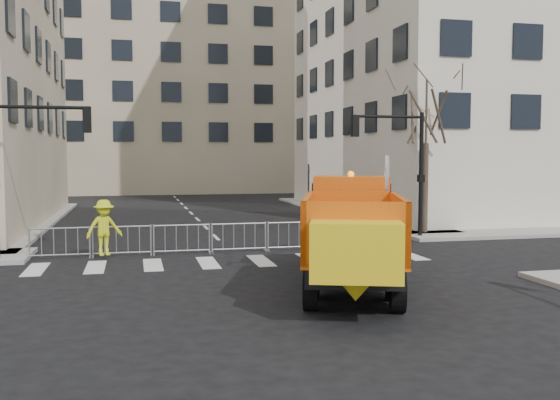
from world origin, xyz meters
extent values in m
plane|color=black|center=(0.00, 0.00, 0.00)|extent=(120.00, 120.00, 0.00)
cube|color=gray|center=(0.00, 8.50, 0.07)|extent=(64.00, 5.00, 0.15)
cube|color=tan|center=(0.00, 52.00, 12.00)|extent=(30.00, 18.00, 24.00)
cylinder|color=black|center=(8.50, 9.50, 2.70)|extent=(0.18, 0.18, 5.40)
cube|color=black|center=(2.16, 0.53, 0.89)|extent=(4.19, 7.08, 0.42)
cylinder|color=black|center=(2.00, 3.16, 0.52)|extent=(0.64, 1.08, 1.03)
cylinder|color=black|center=(3.87, 2.53, 0.52)|extent=(0.64, 1.08, 1.03)
cylinder|color=black|center=(0.84, -0.31, 0.52)|extent=(0.64, 1.08, 1.03)
cylinder|color=black|center=(2.71, -0.93, 0.52)|extent=(0.64, 1.08, 1.03)
cylinder|color=black|center=(0.45, -1.46, 0.52)|extent=(0.64, 1.08, 1.03)
cylinder|color=black|center=(2.32, -2.09, 0.52)|extent=(0.64, 1.08, 1.03)
cube|color=#CB510B|center=(3.11, 3.38, 1.55)|extent=(2.34, 2.05, 0.94)
cube|color=#CB510B|center=(2.73, 2.22, 2.11)|extent=(2.52, 2.11, 1.69)
cylinder|color=silver|center=(3.44, 1.24, 2.44)|extent=(0.13, 0.13, 2.25)
cube|color=#CB510B|center=(1.74, -0.71, 1.87)|extent=(3.53, 4.65, 1.55)
cube|color=yellow|center=(0.94, -3.11, 1.59)|extent=(2.07, 1.48, 1.22)
cube|color=brown|center=(3.62, 4.89, 0.61)|extent=(3.01, 1.47, 1.05)
imported|color=black|center=(3.48, 4.11, 0.90)|extent=(0.66, 0.43, 1.79)
imported|color=black|center=(3.97, 4.07, 0.90)|extent=(0.87, 0.68, 1.79)
imported|color=black|center=(2.44, 4.47, 0.98)|extent=(0.90, 1.25, 1.97)
imported|color=yellow|center=(-4.48, 6.97, 1.11)|extent=(1.41, 1.11, 1.91)
cube|color=maroon|center=(6.93, 7.84, 0.70)|extent=(0.55, 0.51, 1.10)
camera|label=1|loc=(-3.47, -15.04, 3.53)|focal=40.00mm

